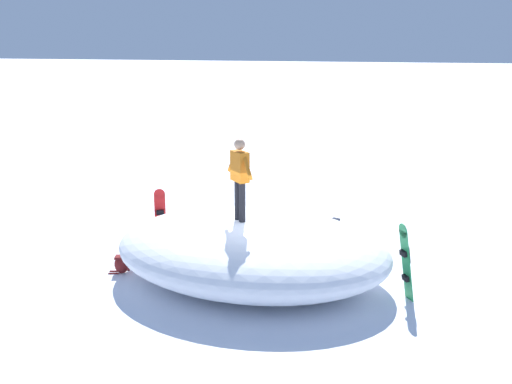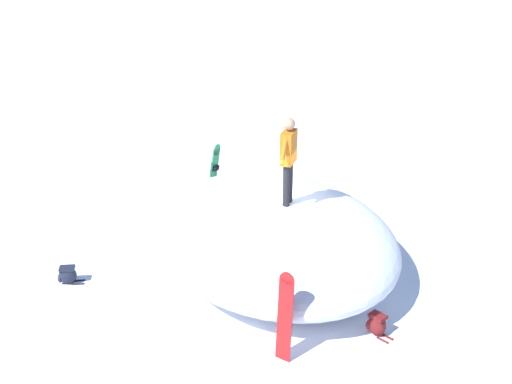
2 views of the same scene
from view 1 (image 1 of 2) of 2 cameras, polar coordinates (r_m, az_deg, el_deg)
name	(u,v)px [view 1 (image 1 of 2)]	position (r m, az deg, el deg)	size (l,w,h in m)	color
ground	(256,284)	(13.39, -0.04, -8.56)	(240.00, 240.00, 0.00)	white
snow_mound	(252,249)	(13.33, -0.42, -5.38)	(6.08, 4.67, 1.43)	white
snowboarder_standing	(240,174)	(12.70, -1.52, 1.72)	(0.77, 0.83, 1.74)	black
snowboard_primary_upright	(160,218)	(15.39, -8.92, -2.44)	(0.29, 0.23, 1.58)	red
snowboard_secondary_upright	(406,261)	(12.65, 13.78, -6.26)	(0.40, 0.40, 1.64)	#1E8C47
backpack_near	(122,264)	(14.22, -12.38, -6.60)	(0.52, 0.32, 0.41)	maroon
backpack_far	(334,225)	(16.87, 7.32, -3.09)	(0.38, 0.53, 0.37)	#1E2333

